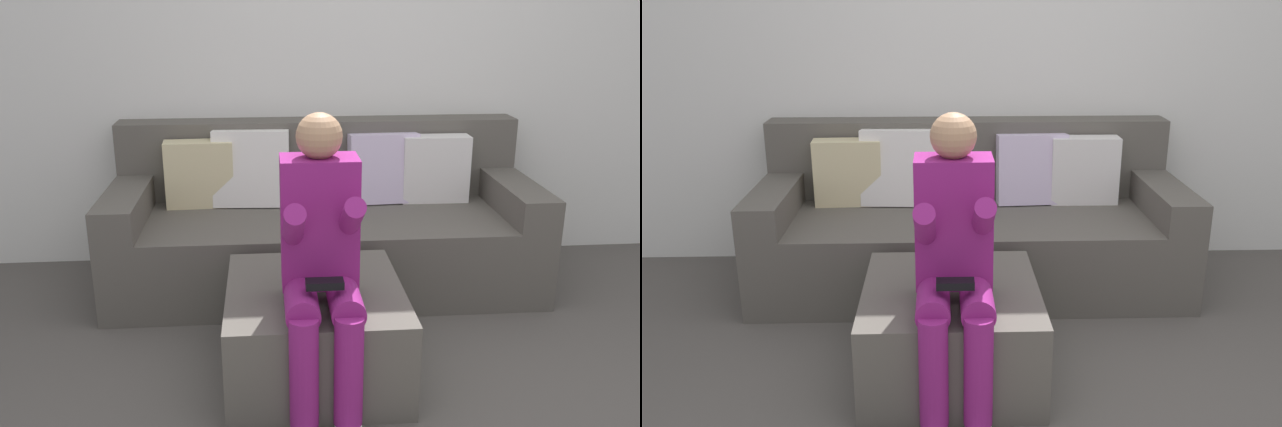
# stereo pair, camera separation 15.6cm
# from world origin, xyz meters

# --- Properties ---
(wall_back) EXTENTS (6.10, 0.10, 2.79)m
(wall_back) POSITION_xyz_m (0.00, 2.05, 1.39)
(wall_back) COLOR silver
(wall_back) RESTS_ON ground_plane
(couch_sectional) EXTENTS (2.33, 0.93, 0.88)m
(couch_sectional) POSITION_xyz_m (-0.27, 1.61, 0.33)
(couch_sectional) COLOR #59544C
(couch_sectional) RESTS_ON ground_plane
(ottoman) EXTENTS (0.74, 0.80, 0.41)m
(ottoman) POSITION_xyz_m (-0.39, 0.60, 0.20)
(ottoman) COLOR #59544C
(ottoman) RESTS_ON ground_plane
(person_seated) EXTENTS (0.30, 0.58, 1.16)m
(person_seated) POSITION_xyz_m (-0.38, 0.40, 0.62)
(person_seated) COLOR #8C1E72
(person_seated) RESTS_ON ground_plane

